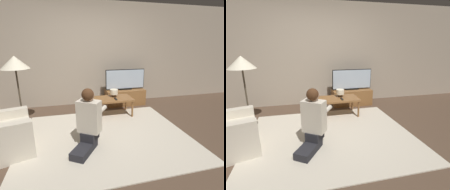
{
  "view_description": "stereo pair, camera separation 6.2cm",
  "coord_description": "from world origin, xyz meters",
  "views": [
    {
      "loc": [
        -0.58,
        -2.69,
        1.56
      ],
      "look_at": [
        0.27,
        0.66,
        0.55
      ],
      "focal_mm": 28.0,
      "sensor_mm": 36.0,
      "label": 1
    },
    {
      "loc": [
        -0.52,
        -2.71,
        1.56
      ],
      "look_at": [
        0.27,
        0.66,
        0.55
      ],
      "focal_mm": 28.0,
      "sensor_mm": 36.0,
      "label": 2
    }
  ],
  "objects": [
    {
      "name": "wall_back",
      "position": [
        0.0,
        1.93,
        1.3
      ],
      "size": [
        10.0,
        0.06,
        2.6
      ],
      "color": "tan",
      "rests_on": "ground_plane"
    },
    {
      "name": "table_lamp",
      "position": [
        0.4,
        1.0,
        0.51
      ],
      "size": [
        0.18,
        0.18,
        0.17
      ],
      "color": "#4C3823",
      "rests_on": "coffee_table"
    },
    {
      "name": "tv",
      "position": [
        0.85,
        1.56,
        0.68
      ],
      "size": [
        1.04,
        0.08,
        0.53
      ],
      "color": "black",
      "rests_on": "tv_stand"
    },
    {
      "name": "coffee_table",
      "position": [
        0.31,
        0.91,
        0.37
      ],
      "size": [
        0.94,
        0.53,
        0.41
      ],
      "color": "brown",
      "rests_on": "ground_plane"
    },
    {
      "name": "ground_plane",
      "position": [
        0.0,
        0.0,
        0.0
      ],
      "size": [
        10.0,
        10.0,
        0.0
      ],
      "primitive_type": "plane",
      "color": "brown"
    },
    {
      "name": "floor_lamp",
      "position": [
        -1.5,
        0.83,
        1.19
      ],
      "size": [
        0.5,
        0.5,
        1.36
      ],
      "color": "#4C4233",
      "rests_on": "ground_plane"
    },
    {
      "name": "remote",
      "position": [
        0.39,
        0.8,
        0.42
      ],
      "size": [
        0.04,
        0.15,
        0.02
      ],
      "color": "black",
      "rests_on": "coffee_table"
    },
    {
      "name": "tv_stand",
      "position": [
        0.85,
        1.55,
        0.21
      ],
      "size": [
        1.02,
        0.42,
        0.41
      ],
      "color": "brown",
      "rests_on": "ground_plane"
    },
    {
      "name": "armchair",
      "position": [
        -1.59,
        -0.12,
        0.3
      ],
      "size": [
        0.93,
        0.92,
        0.91
      ],
      "rotation": [
        0.0,
        0.0,
        1.85
      ],
      "color": "beige",
      "rests_on": "ground_plane"
    },
    {
      "name": "person_kneeling",
      "position": [
        -0.33,
        -0.26,
        0.46
      ],
      "size": [
        0.67,
        0.84,
        0.94
      ],
      "rotation": [
        0.0,
        0.0,
        2.57
      ],
      "color": "#232328",
      "rests_on": "rug"
    },
    {
      "name": "rug",
      "position": [
        0.0,
        0.0,
        0.01
      ],
      "size": [
        2.82,
        2.33,
        0.02
      ],
      "color": "beige",
      "rests_on": "ground_plane"
    }
  ]
}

